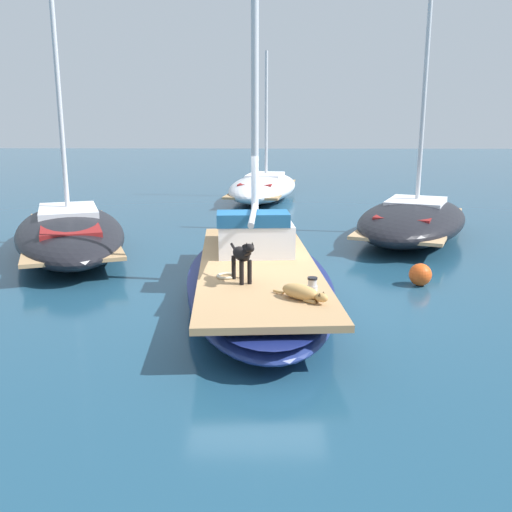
{
  "coord_description": "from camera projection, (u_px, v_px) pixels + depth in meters",
  "views": [
    {
      "loc": [
        0.24,
        -9.81,
        3.11
      ],
      "look_at": [
        0.0,
        -1.0,
        1.01
      ],
      "focal_mm": 39.35,
      "sensor_mm": 36.0,
      "label": 1
    }
  ],
  "objects": [
    {
      "name": "mooring_buoy",
      "position": [
        420.0,
        275.0,
        10.94
      ],
      "size": [
        0.44,
        0.44,
        0.44
      ],
      "primitive_type": "sphere",
      "color": "#E55119",
      "rests_on": "ground"
    },
    {
      "name": "deck_winch",
      "position": [
        312.0,
        285.0,
        8.36
      ],
      "size": [
        0.16,
        0.16,
        0.21
      ],
      "color": "#B7B7BC",
      "rests_on": "sailboat_main"
    },
    {
      "name": "ground_plane",
      "position": [
        257.0,
        297.0,
        10.27
      ],
      "size": [
        120.0,
        120.0,
        0.0
      ],
      "primitive_type": "plane",
      "color": "navy"
    },
    {
      "name": "moored_boat_starboard_side",
      "position": [
        413.0,
        219.0,
        15.39
      ],
      "size": [
        4.93,
        7.0,
        6.92
      ],
      "color": "black",
      "rests_on": "ground"
    },
    {
      "name": "coiled_rope",
      "position": [
        226.0,
        276.0,
        9.11
      ],
      "size": [
        0.32,
        0.32,
        0.04
      ],
      "primitive_type": "torus",
      "color": "beige",
      "rests_on": "sailboat_main"
    },
    {
      "name": "mast_main",
      "position": [
        255.0,
        51.0,
        10.0
      ],
      "size": [
        0.14,
        2.27,
        8.15
      ],
      "color": "silver",
      "rests_on": "sailboat_main"
    },
    {
      "name": "cabin_house",
      "position": [
        254.0,
        232.0,
        11.12
      ],
      "size": [
        1.57,
        2.33,
        0.84
      ],
      "color": "silver",
      "rests_on": "sailboat_main"
    },
    {
      "name": "moored_boat_port_side",
      "position": [
        70.0,
        231.0,
        13.85
      ],
      "size": [
        4.92,
        7.61,
        6.55
      ],
      "color": "black",
      "rests_on": "ground"
    },
    {
      "name": "dog_tan",
      "position": [
        302.0,
        292.0,
        7.94
      ],
      "size": [
        0.79,
        0.67,
        0.22
      ],
      "color": "tan",
      "rests_on": "sailboat_main"
    },
    {
      "name": "sailboat_main",
      "position": [
        257.0,
        279.0,
        10.19
      ],
      "size": [
        3.09,
        7.41,
        0.66
      ],
      "color": "navy",
      "rests_on": "ground"
    },
    {
      "name": "moored_boat_far_astern",
      "position": [
        263.0,
        186.0,
        23.24
      ],
      "size": [
        3.52,
        7.82,
        5.96
      ],
      "color": "white",
      "rests_on": "ground"
    },
    {
      "name": "dog_black",
      "position": [
        242.0,
        256.0,
        8.75
      ],
      "size": [
        0.45,
        0.89,
        0.7
      ],
      "color": "black",
      "rests_on": "sailboat_main"
    }
  ]
}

